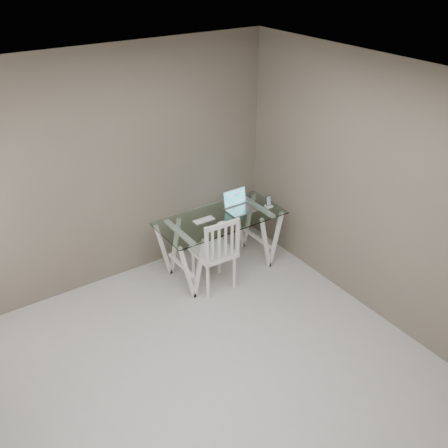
% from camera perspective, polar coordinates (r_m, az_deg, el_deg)
% --- Properties ---
extents(room, '(4.50, 4.52, 2.71)m').
position_cam_1_polar(room, '(3.67, -0.89, -0.85)').
color(room, '#ACAAA5').
rests_on(room, ground).
extents(desk, '(1.50, 0.70, 0.75)m').
position_cam_1_polar(desk, '(6.02, -0.41, -2.26)').
color(desk, silver).
rests_on(desk, ground).
extents(chair, '(0.46, 0.46, 0.95)m').
position_cam_1_polar(chair, '(5.63, -0.83, -3.08)').
color(chair, white).
rests_on(chair, ground).
extents(laptop, '(0.33, 0.28, 0.23)m').
position_cam_1_polar(laptop, '(6.00, 1.64, 2.22)').
color(laptop, silver).
rests_on(laptop, desk).
extents(keyboard, '(0.27, 0.11, 0.01)m').
position_cam_1_polar(keyboard, '(5.78, -2.32, 0.44)').
color(keyboard, silver).
rests_on(keyboard, desk).
extents(mouse, '(0.12, 0.07, 0.04)m').
position_cam_1_polar(mouse, '(5.68, -0.29, 0.09)').
color(mouse, white).
rests_on(mouse, desk).
extents(phone_dock, '(0.08, 0.08, 0.14)m').
position_cam_1_polar(phone_dock, '(6.08, 5.11, 2.31)').
color(phone_dock, white).
rests_on(phone_dock, desk).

